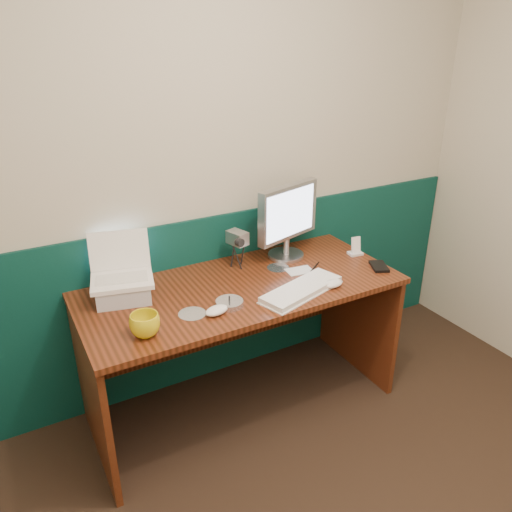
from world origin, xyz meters
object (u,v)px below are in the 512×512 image
mug (145,325)px  laptop (120,260)px  keyboard (302,290)px  camcorder (237,248)px  monitor (287,221)px  desk (242,348)px

mug → laptop: bearing=89.1°
keyboard → camcorder: 0.45m
mug → camcorder: bearing=32.7°
mug → keyboard: bearing=-0.1°
monitor → keyboard: size_ratio=0.93×
keyboard → desk: bearing=120.1°
desk → camcorder: (0.08, 0.20, 0.49)m
monitor → camcorder: size_ratio=1.89×
monitor → mug: (-0.94, -0.40, -0.16)m
mug → monitor: bearing=23.0°
laptop → monitor: (0.93, 0.05, 0.01)m
desk → camcorder: size_ratio=7.18×
desk → laptop: (-0.55, 0.15, 0.58)m
desk → keyboard: bearing=-43.2°
desk → keyboard: keyboard is taller
laptop → monitor: bearing=16.3°
desk → monitor: monitor is taller
laptop → mug: 0.38m
camcorder → keyboard: bearing=-87.9°
laptop → keyboard: 0.87m
laptop → camcorder: (0.63, 0.06, -0.09)m
monitor → mug: bearing=-173.7°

